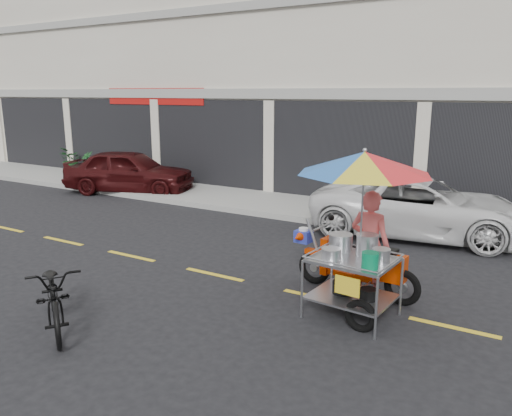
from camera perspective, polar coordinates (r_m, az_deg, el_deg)
The scene contains 9 objects.
ground at distance 8.00m, azimuth 7.19°, elevation -10.15°, with size 90.00×90.00×0.00m, color black.
sidewalk at distance 12.98m, azimuth 16.96°, elevation -1.16°, with size 45.00×3.00×0.15m, color gray.
centerline at distance 8.00m, azimuth 7.19°, elevation -10.12°, with size 42.00×0.10×0.01m, color gold.
maroon_sedan at distance 16.38m, azimuth -14.28°, elevation 4.10°, with size 1.64×4.06×1.38m, color black.
white_pickup at distance 11.65m, azimuth 18.29°, elevation 0.13°, with size 2.20×4.77×1.32m, color silver.
plant_tall at distance 20.39m, azimuth -20.38°, elevation 5.21°, with size 0.86×0.75×0.96m, color #16431C.
plant_short at distance 18.93m, azimuth -18.72°, elevation 4.73°, with size 0.52×0.52×0.92m, color #16431C.
near_bicycle at distance 7.33m, azimuth -22.05°, elevation -9.20°, with size 0.64×1.85×0.97m, color black.
food_vendor_rig at distance 7.28m, azimuth 12.18°, elevation -0.06°, with size 2.41×2.08×2.43m.
Camera 1 is at (2.86, -6.78, 3.15)m, focal length 35.00 mm.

